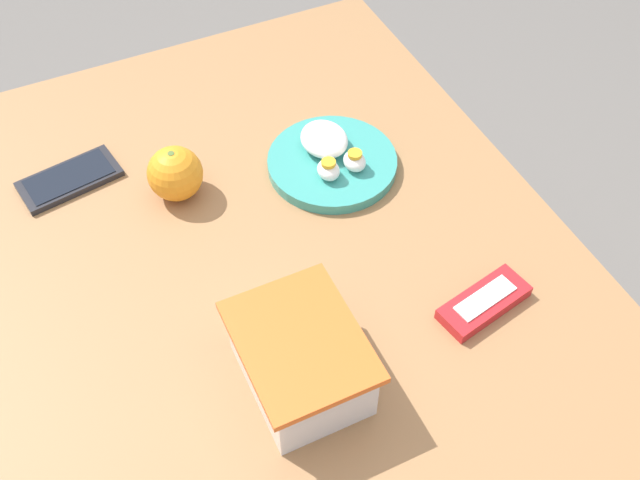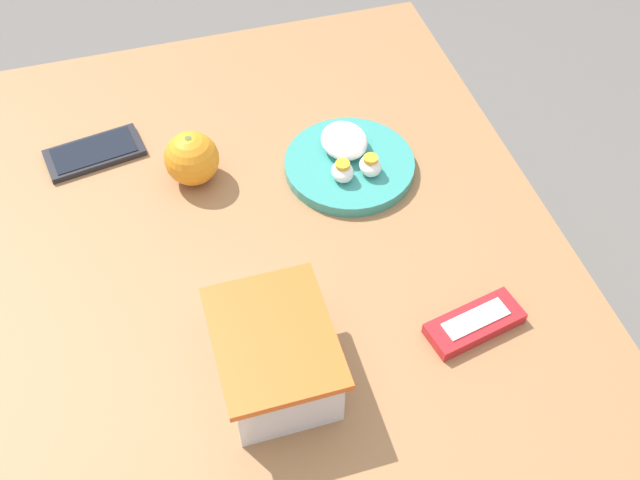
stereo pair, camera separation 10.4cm
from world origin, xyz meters
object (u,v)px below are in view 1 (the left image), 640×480
(candy_bar, at_px, (484,302))
(food_container, at_px, (301,362))
(cell_phone, at_px, (70,179))
(rice_plate, at_px, (331,158))
(orange_fruit, at_px, (175,174))

(candy_bar, bearing_deg, food_container, 89.17)
(cell_phone, bearing_deg, rice_plate, -110.41)
(food_container, relative_size, rice_plate, 0.89)
(food_container, xyz_separation_m, candy_bar, (-0.00, -0.27, -0.03))
(orange_fruit, bearing_deg, food_container, -174.39)
(orange_fruit, height_order, rice_plate, orange_fruit)
(candy_bar, bearing_deg, rice_plate, 11.56)
(food_container, relative_size, orange_fruit, 2.16)
(orange_fruit, xyz_separation_m, rice_plate, (-0.05, -0.23, -0.03))
(orange_fruit, bearing_deg, candy_bar, -141.13)
(cell_phone, bearing_deg, food_container, -158.82)
(orange_fruit, distance_m, cell_phone, 0.18)
(food_container, distance_m, cell_phone, 0.50)
(food_container, bearing_deg, rice_plate, -31.43)
(food_container, relative_size, cell_phone, 1.12)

